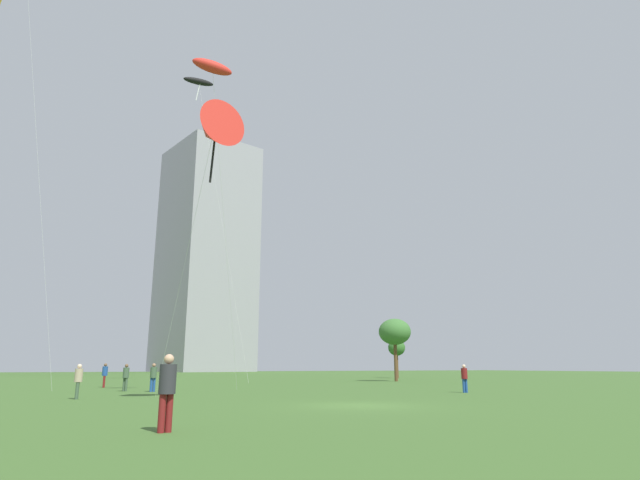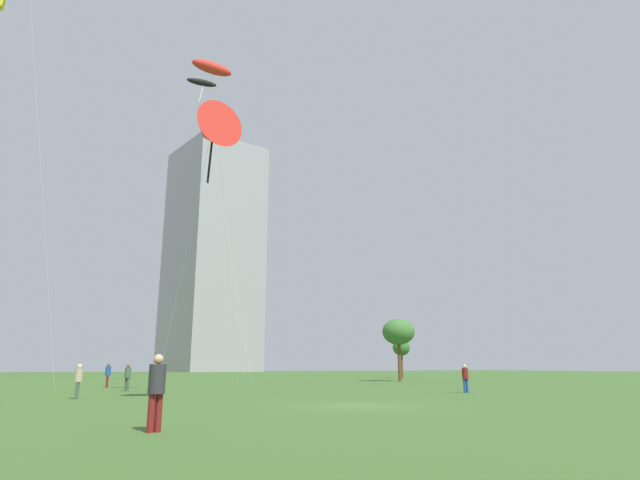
% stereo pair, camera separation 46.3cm
% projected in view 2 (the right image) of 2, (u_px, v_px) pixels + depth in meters
% --- Properties ---
extents(ground, '(280.00, 280.00, 0.00)m').
position_uv_depth(ground, '(356.00, 406.00, 20.54)').
color(ground, '#3D6028').
extents(person_standing_0, '(0.38, 0.38, 1.72)m').
position_uv_depth(person_standing_0, '(108.00, 373.00, 38.44)').
color(person_standing_0, maroon).
rests_on(person_standing_0, ground).
extents(person_standing_1, '(0.37, 0.37, 1.64)m').
position_uv_depth(person_standing_1, '(128.00, 375.00, 32.70)').
color(person_standing_1, '#3F593F').
rests_on(person_standing_1, ground).
extents(person_standing_2, '(0.40, 0.40, 1.79)m').
position_uv_depth(person_standing_2, '(157.00, 387.00, 12.48)').
color(person_standing_2, maroon).
rests_on(person_standing_2, ground).
extents(person_standing_3, '(0.37, 0.37, 1.68)m').
position_uv_depth(person_standing_3, '(155.00, 375.00, 31.99)').
color(person_standing_3, '#1E478C').
rests_on(person_standing_3, ground).
extents(person_standing_4, '(0.36, 0.36, 1.61)m').
position_uv_depth(person_standing_4, '(465.00, 376.00, 30.68)').
color(person_standing_4, '#1E478C').
rests_on(person_standing_4, ground).
extents(person_standing_5, '(0.36, 0.36, 1.61)m').
position_uv_depth(person_standing_5, '(78.00, 379.00, 24.85)').
color(person_standing_5, '#3F593F').
rests_on(person_standing_5, ground).
extents(kite_flying_0, '(2.61, 7.37, 13.27)m').
position_uv_depth(kite_flying_0, '(212.00, 131.00, 24.11)').
color(kite_flying_0, silver).
rests_on(kite_flying_0, ground).
extents(kite_flying_3, '(6.89, 5.18, 32.11)m').
position_uv_depth(kite_flying_3, '(202.00, 83.00, 57.12)').
color(kite_flying_3, silver).
rests_on(kite_flying_3, ground).
extents(kite_flying_4, '(5.74, 7.53, 19.05)m').
position_uv_depth(kite_flying_4, '(212.00, 68.00, 30.70)').
color(kite_flying_4, silver).
rests_on(kite_flying_4, ground).
extents(park_tree_1, '(2.22, 2.22, 4.92)m').
position_uv_depth(park_tree_1, '(401.00, 348.00, 68.41)').
color(park_tree_1, brown).
rests_on(park_tree_1, ground).
extents(park_tree_2, '(3.34, 3.34, 6.36)m').
position_uv_depth(park_tree_2, '(398.00, 332.00, 54.54)').
color(park_tree_2, brown).
rests_on(park_tree_2, ground).
extents(distant_highrise_0, '(27.33, 28.72, 67.02)m').
position_uv_depth(distant_highrise_0, '(213.00, 257.00, 157.08)').
color(distant_highrise_0, '#939399').
rests_on(distant_highrise_0, ground).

